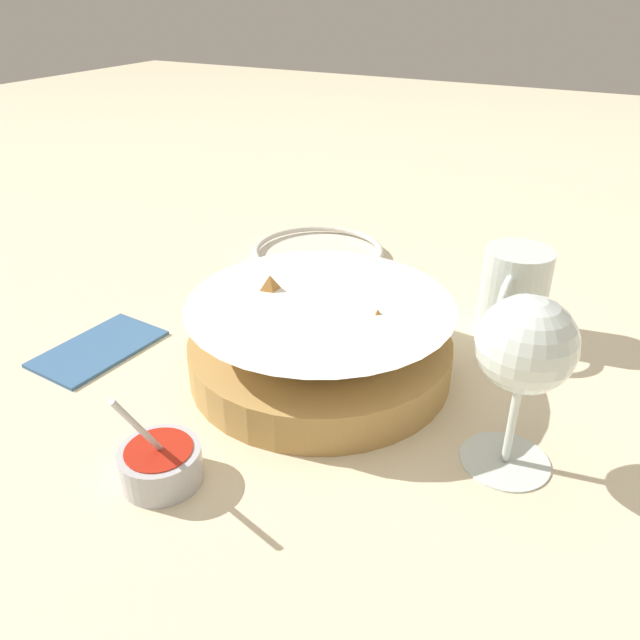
{
  "coord_description": "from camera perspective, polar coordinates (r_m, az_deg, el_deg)",
  "views": [
    {
      "loc": [
        0.49,
        0.23,
        0.36
      ],
      "look_at": [
        0.01,
        -0.02,
        0.06
      ],
      "focal_mm": 35.0,
      "sensor_mm": 36.0,
      "label": 1
    }
  ],
  "objects": [
    {
      "name": "ground_plane",
      "position": [
        0.65,
        2.21,
        -4.76
      ],
      "size": [
        4.0,
        4.0,
        0.0
      ],
      "primitive_type": "plane",
      "color": "beige"
    },
    {
      "name": "food_basket",
      "position": [
        0.63,
        -0.04,
        -2.02
      ],
      "size": [
        0.27,
        0.27,
        0.1
      ],
      "color": "#B2894C",
      "rests_on": "ground_plane"
    },
    {
      "name": "sauce_cup",
      "position": [
        0.53,
        -14.38,
        -12.53
      ],
      "size": [
        0.07,
        0.07,
        0.1
      ],
      "color": "#B7B7BC",
      "rests_on": "ground_plane"
    },
    {
      "name": "wine_glass",
      "position": [
        0.5,
        18.26,
        -2.7
      ],
      "size": [
        0.08,
        0.08,
        0.15
      ],
      "color": "silver",
      "rests_on": "ground_plane"
    },
    {
      "name": "beer_mug",
      "position": [
        0.72,
        17.21,
        2.03
      ],
      "size": [
        0.11,
        0.07,
        0.1
      ],
      "color": "silver",
      "rests_on": "ground_plane"
    },
    {
      "name": "side_plate",
      "position": [
        0.91,
        -0.15,
        6.15
      ],
      "size": [
        0.2,
        0.2,
        0.01
      ],
      "color": "silver",
      "rests_on": "ground_plane"
    },
    {
      "name": "napkin",
      "position": [
        0.72,
        -19.6,
        -2.35
      ],
      "size": [
        0.14,
        0.09,
        0.01
      ],
      "color": "#38608E",
      "rests_on": "ground_plane"
    }
  ]
}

